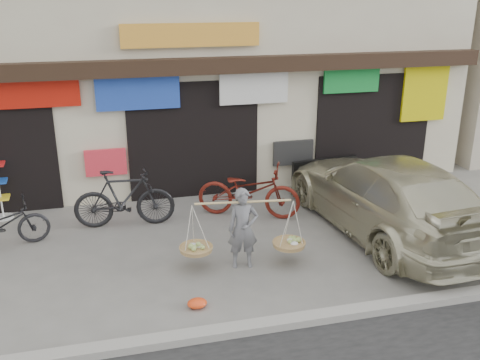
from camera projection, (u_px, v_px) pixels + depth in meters
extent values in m
plane|color=slate|center=(228.00, 264.00, 9.52)|extent=(70.00, 70.00, 0.00)
cube|color=gray|center=(260.00, 326.00, 7.68)|extent=(70.00, 0.25, 0.12)
cube|color=beige|center=(173.00, 34.00, 14.28)|extent=(14.00, 6.00, 7.00)
cube|color=black|center=(193.00, 66.00, 11.55)|extent=(14.00, 0.35, 0.35)
cube|color=black|center=(192.00, 138.00, 12.49)|extent=(3.00, 0.60, 2.70)
cube|color=black|center=(368.00, 126.00, 13.53)|extent=(3.00, 0.60, 2.70)
cube|color=#B81609|center=(40.00, 93.00, 11.03)|extent=(1.60, 0.08, 0.60)
cube|color=#2146B6|center=(138.00, 94.00, 11.53)|extent=(1.80, 0.08, 0.70)
cube|color=silver|center=(254.00, 88.00, 12.13)|extent=(1.60, 0.08, 0.70)
cube|color=#158733|center=(351.00, 80.00, 12.64)|extent=(1.40, 0.08, 0.60)
cube|color=#D8CC09|center=(425.00, 93.00, 13.24)|extent=(1.20, 0.08, 1.40)
cube|color=#EA2F3E|center=(106.00, 162.00, 11.85)|extent=(0.90, 0.08, 0.60)
cube|color=#252525|center=(293.00, 153.00, 12.89)|extent=(1.00, 0.08, 0.60)
cube|color=gold|center=(191.00, 35.00, 11.40)|extent=(3.00, 0.08, 0.50)
imported|color=slate|center=(243.00, 229.00, 9.23)|extent=(0.57, 0.41, 1.45)
cylinder|color=tan|center=(243.00, 202.00, 9.07)|extent=(1.64, 0.26, 0.04)
cylinder|color=#A5824F|center=(196.00, 249.00, 9.26)|extent=(0.56, 0.56, 0.07)
ellipsoid|color=#A5BF66|center=(196.00, 246.00, 9.24)|extent=(0.39, 0.39, 0.10)
cylinder|color=#A5824F|center=(289.00, 244.00, 9.44)|extent=(0.56, 0.56, 0.07)
ellipsoid|color=#A5BF66|center=(289.00, 241.00, 9.42)|extent=(0.39, 0.39, 0.10)
imported|color=black|center=(0.00, 225.00, 9.98)|extent=(1.86, 0.97, 0.93)
imported|color=black|center=(124.00, 198.00, 10.87)|extent=(2.08, 0.75, 1.22)
imported|color=#5F1810|center=(249.00, 191.00, 11.37)|extent=(2.32, 1.61, 1.16)
imported|color=beige|center=(385.00, 195.00, 10.61)|extent=(2.65, 5.52, 1.55)
cube|color=black|center=(325.00, 167.00, 12.94)|extent=(1.70, 0.25, 0.45)
cube|color=silver|center=(323.00, 171.00, 13.03)|extent=(0.45, 0.06, 0.12)
cylinder|color=silver|center=(4.00, 217.00, 11.45)|extent=(0.41, 0.41, 0.04)
cube|color=yellow|center=(1.00, 198.00, 11.30)|extent=(0.37, 0.37, 0.04)
ellipsoid|color=#F84517|center=(197.00, 303.00, 8.22)|extent=(0.31, 0.25, 0.14)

